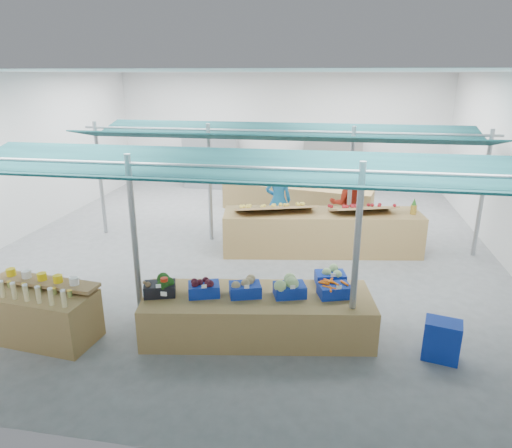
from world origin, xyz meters
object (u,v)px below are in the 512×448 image
(veg_counter, at_px, (258,315))
(vendor_right, at_px, (347,204))
(bottle_shelf, at_px, (40,313))
(fruit_counter, at_px, (321,232))
(crate_stack, at_px, (442,340))
(vendor_left, at_px, (278,201))

(veg_counter, height_order, vendor_right, vendor_right)
(bottle_shelf, distance_m, fruit_counter, 6.38)
(veg_counter, distance_m, crate_stack, 2.87)
(bottle_shelf, height_order, fruit_counter, bottle_shelf)
(fruit_counter, height_order, vendor_right, vendor_right)
(bottle_shelf, distance_m, vendor_right, 7.62)
(bottle_shelf, height_order, vendor_left, vendor_left)
(crate_stack, height_order, vendor_left, vendor_left)
(veg_counter, bearing_deg, vendor_left, 84.57)
(veg_counter, distance_m, fruit_counter, 4.06)
(bottle_shelf, height_order, veg_counter, bottle_shelf)
(fruit_counter, relative_size, crate_stack, 7.43)
(crate_stack, distance_m, vendor_right, 5.46)
(crate_stack, relative_size, vendor_right, 0.34)
(veg_counter, xyz_separation_m, crate_stack, (2.86, -0.18, -0.04))
(bottle_shelf, bearing_deg, fruit_counter, 53.00)
(bottle_shelf, xyz_separation_m, vendor_left, (3.16, 5.76, 0.49))
(veg_counter, height_order, crate_stack, veg_counter)
(veg_counter, relative_size, vendor_right, 1.97)
(bottle_shelf, height_order, vendor_right, vendor_right)
(vendor_left, bearing_deg, crate_stack, 112.17)
(crate_stack, height_order, vendor_right, vendor_right)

